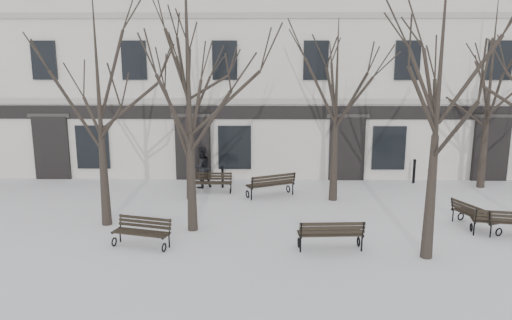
{
  "coord_description": "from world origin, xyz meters",
  "views": [
    {
      "loc": [
        -0.29,
        -14.35,
        5.71
      ],
      "look_at": [
        -0.55,
        3.0,
        1.98
      ],
      "focal_mm": 35.0,
      "sensor_mm": 36.0,
      "label": 1
    }
  ],
  "objects_px": {
    "tree_0": "(98,81)",
    "bench_1": "(331,233)",
    "bench_3": "(212,182)",
    "bench_4": "(271,184)",
    "tree_1": "(189,83)",
    "tree_2": "(440,71)",
    "bench_2": "(503,221)",
    "bench_5": "(474,215)",
    "bench_0": "(142,231)"
  },
  "relations": [
    {
      "from": "tree_0",
      "to": "bench_4",
      "type": "xyz_separation_m",
      "value": [
        5.63,
        3.43,
        -4.29
      ]
    },
    {
      "from": "tree_1",
      "to": "bench_3",
      "type": "relative_size",
      "value": 4.71
    },
    {
      "from": "tree_1",
      "to": "bench_5",
      "type": "bearing_deg",
      "value": 1.55
    },
    {
      "from": "tree_0",
      "to": "bench_1",
      "type": "height_order",
      "value": "tree_0"
    },
    {
      "from": "tree_2",
      "to": "bench_3",
      "type": "height_order",
      "value": "tree_2"
    },
    {
      "from": "bench_1",
      "to": "bench_2",
      "type": "relative_size",
      "value": 1.03
    },
    {
      "from": "bench_3",
      "to": "bench_4",
      "type": "bearing_deg",
      "value": -14.73
    },
    {
      "from": "bench_3",
      "to": "tree_0",
      "type": "bearing_deg",
      "value": -128.29
    },
    {
      "from": "tree_0",
      "to": "bench_0",
      "type": "bearing_deg",
      "value": -48.92
    },
    {
      "from": "bench_1",
      "to": "bench_2",
      "type": "distance_m",
      "value": 5.75
    },
    {
      "from": "tree_2",
      "to": "bench_0",
      "type": "bearing_deg",
      "value": 175.01
    },
    {
      "from": "bench_3",
      "to": "bench_1",
      "type": "bearing_deg",
      "value": -56.66
    },
    {
      "from": "bench_2",
      "to": "tree_1",
      "type": "bearing_deg",
      "value": 7.85
    },
    {
      "from": "bench_5",
      "to": "bench_4",
      "type": "bearing_deg",
      "value": 39.39
    },
    {
      "from": "bench_4",
      "to": "bench_5",
      "type": "bearing_deg",
      "value": 125.6
    },
    {
      "from": "bench_1",
      "to": "bench_3",
      "type": "distance_m",
      "value": 7.46
    },
    {
      "from": "bench_5",
      "to": "bench_0",
      "type": "bearing_deg",
      "value": 77.22
    },
    {
      "from": "tree_0",
      "to": "bench_4",
      "type": "height_order",
      "value": "tree_0"
    },
    {
      "from": "tree_2",
      "to": "bench_1",
      "type": "height_order",
      "value": "tree_2"
    },
    {
      "from": "bench_0",
      "to": "bench_1",
      "type": "relative_size",
      "value": 0.94
    },
    {
      "from": "tree_0",
      "to": "bench_2",
      "type": "relative_size",
      "value": 4.06
    },
    {
      "from": "tree_0",
      "to": "bench_4",
      "type": "relative_size",
      "value": 3.77
    },
    {
      "from": "bench_0",
      "to": "bench_4",
      "type": "xyz_separation_m",
      "value": [
        3.96,
        5.35,
        0.06
      ]
    },
    {
      "from": "bench_0",
      "to": "bench_3",
      "type": "bearing_deg",
      "value": 90.87
    },
    {
      "from": "bench_1",
      "to": "bench_4",
      "type": "bearing_deg",
      "value": -76.61
    },
    {
      "from": "tree_2",
      "to": "bench_4",
      "type": "height_order",
      "value": "tree_2"
    },
    {
      "from": "tree_2",
      "to": "bench_4",
      "type": "relative_size",
      "value": 4.11
    },
    {
      "from": "tree_2",
      "to": "bench_0",
      "type": "xyz_separation_m",
      "value": [
        -8.29,
        0.72,
        -4.78
      ]
    },
    {
      "from": "bench_5",
      "to": "tree_1",
      "type": "bearing_deg",
      "value": 69.74
    },
    {
      "from": "bench_3",
      "to": "bench_4",
      "type": "height_order",
      "value": "bench_4"
    },
    {
      "from": "bench_4",
      "to": "bench_5",
      "type": "xyz_separation_m",
      "value": [
        6.66,
        -3.66,
        -0.06
      ]
    },
    {
      "from": "bench_3",
      "to": "bench_5",
      "type": "height_order",
      "value": "bench_5"
    },
    {
      "from": "tree_1",
      "to": "bench_5",
      "type": "distance_m",
      "value": 10.26
    },
    {
      "from": "tree_0",
      "to": "bench_3",
      "type": "distance_m",
      "value": 6.77
    },
    {
      "from": "tree_1",
      "to": "bench_2",
      "type": "relative_size",
      "value": 4.05
    },
    {
      "from": "bench_0",
      "to": "bench_1",
      "type": "height_order",
      "value": "bench_1"
    },
    {
      "from": "tree_0",
      "to": "tree_1",
      "type": "height_order",
      "value": "tree_0"
    },
    {
      "from": "tree_0",
      "to": "bench_5",
      "type": "distance_m",
      "value": 13.04
    },
    {
      "from": "bench_0",
      "to": "bench_3",
      "type": "xyz_separation_m",
      "value": [
        1.51,
        5.98,
        -0.03
      ]
    },
    {
      "from": "tree_2",
      "to": "bench_5",
      "type": "relative_size",
      "value": 4.59
    },
    {
      "from": "bench_3",
      "to": "bench_2",
      "type": "bearing_deg",
      "value": -27.26
    },
    {
      "from": "bench_1",
      "to": "bench_4",
      "type": "height_order",
      "value": "bench_4"
    },
    {
      "from": "tree_2",
      "to": "bench_2",
      "type": "height_order",
      "value": "tree_2"
    },
    {
      "from": "tree_0",
      "to": "bench_1",
      "type": "xyz_separation_m",
      "value": [
        7.3,
        -2.16,
        -4.3
      ]
    },
    {
      "from": "bench_3",
      "to": "tree_1",
      "type": "bearing_deg",
      "value": -92.55
    },
    {
      "from": "tree_1",
      "to": "bench_5",
      "type": "relative_size",
      "value": 4.19
    },
    {
      "from": "tree_0",
      "to": "bench_3",
      "type": "relative_size",
      "value": 4.73
    },
    {
      "from": "bench_1",
      "to": "bench_5",
      "type": "distance_m",
      "value": 5.35
    },
    {
      "from": "bench_2",
      "to": "bench_3",
      "type": "distance_m",
      "value": 10.93
    },
    {
      "from": "tree_2",
      "to": "bench_3",
      "type": "bearing_deg",
      "value": 135.34
    }
  ]
}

